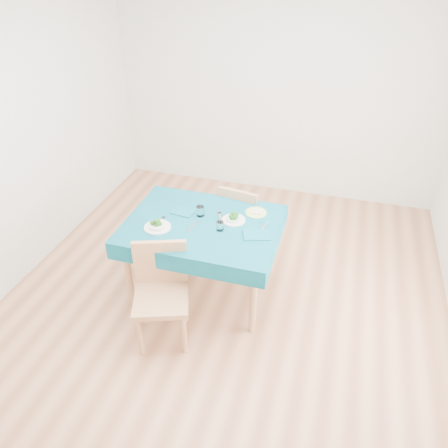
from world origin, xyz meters
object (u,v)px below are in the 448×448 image
(table, at_px, (204,257))
(bowl_near, at_px, (157,224))
(chair_far, at_px, (244,214))
(side_plate, at_px, (256,213))
(bowl_far, at_px, (234,218))
(chair_near, at_px, (160,288))

(table, distance_m, bowl_near, 0.57)
(chair_far, bearing_deg, side_plate, 127.05)
(table, height_order, bowl_far, bowl_far)
(table, relative_size, bowl_far, 6.46)
(chair_far, distance_m, bowl_near, 1.05)
(chair_near, xyz_separation_m, bowl_near, (-0.21, 0.48, 0.25))
(chair_far, relative_size, bowl_near, 4.28)
(bowl_near, xyz_separation_m, side_plate, (0.75, 0.47, -0.03))
(bowl_near, xyz_separation_m, bowl_far, (0.59, 0.29, -0.00))
(chair_far, xyz_separation_m, bowl_near, (-0.56, -0.83, 0.30))
(bowl_far, bearing_deg, table, -155.69)
(table, distance_m, chair_near, 0.69)
(chair_far, distance_m, side_plate, 0.49)
(chair_far, bearing_deg, bowl_far, 102.70)
(side_plate, bearing_deg, chair_near, -119.69)
(chair_far, relative_size, side_plate, 5.10)
(table, height_order, chair_near, chair_near)
(table, xyz_separation_m, chair_far, (0.21, 0.66, 0.11))
(table, bearing_deg, chair_far, 71.87)
(chair_near, distance_m, bowl_near, 0.59)
(chair_near, relative_size, chair_far, 1.09)
(table, height_order, chair_far, chair_far)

